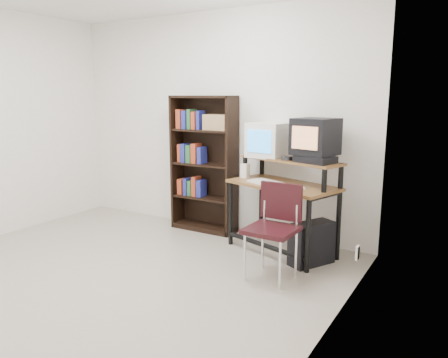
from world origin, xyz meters
The scene contains 16 objects.
floor centered at (0.00, 0.00, -0.01)m, with size 4.00×4.00×0.01m, color #B2A593.
back_wall centered at (0.00, 2.00, 1.30)m, with size 4.00×0.01×2.60m, color white.
right_wall centered at (2.00, 0.00, 1.30)m, with size 0.01×4.00×2.60m, color white.
computer_desk centered at (1.10, 1.62, 0.68)m, with size 1.25×0.88×0.98m.
crt_monitor centered at (0.83, 1.80, 1.16)m, with size 0.44×0.44×0.37m.
vcr centered at (1.43, 1.59, 1.01)m, with size 0.36×0.26×0.08m, color black.
crt_tv centered at (1.40, 1.66, 1.23)m, with size 0.46×0.45×0.36m.
cd_spindle centered at (1.13, 1.61, 0.99)m, with size 0.12×0.12×0.05m, color #26262B.
keyboard centered at (0.98, 1.51, 0.74)m, with size 0.47×0.21×0.04m, color white.
mousepad centered at (1.34, 1.44, 0.72)m, with size 0.22×0.18×0.01m, color black.
mouse centered at (1.34, 1.43, 0.74)m, with size 0.10×0.06×0.03m, color white.
desk_speaker centered at (0.60, 1.70, 0.80)m, with size 0.08×0.07×0.17m, color white.
pc_tower centered at (1.48, 1.43, 0.21)m, with size 0.20×0.45×0.42m, color black.
school_chair centered at (1.28, 0.98, 0.52)m, with size 0.44×0.44×0.85m.
bookshelf centered at (-0.04, 1.85, 0.84)m, with size 0.81×0.27×1.63m.
wall_outlet centered at (1.99, 1.15, 0.30)m, with size 0.02×0.08×0.12m, color beige.
Camera 1 is at (2.82, -2.50, 1.63)m, focal length 35.00 mm.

